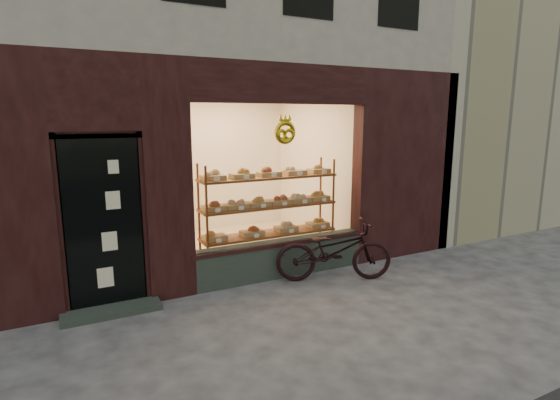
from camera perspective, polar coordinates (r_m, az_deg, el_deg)
ground at (r=4.85m, az=7.43°, el=-18.46°), size 90.00×90.00×0.00m
neighbor_right at (r=15.17m, az=27.26°, el=17.74°), size 12.00×7.00×9.00m
display_shelf at (r=6.83m, az=-1.43°, el=-1.68°), size 2.20×0.45×1.70m
bicycle at (r=6.45m, az=7.06°, el=-6.60°), size 1.79×1.20×0.89m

